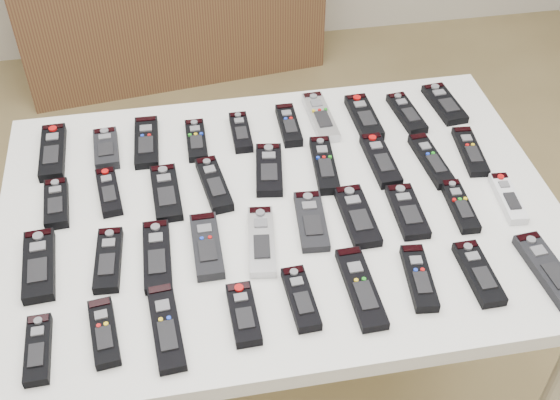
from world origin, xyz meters
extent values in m
plane|color=olive|center=(0.00, 0.00, 0.00)|extent=(4.00, 4.00, 0.00)
cube|color=white|center=(0.06, -0.09, 0.76)|extent=(1.25, 0.88, 0.04)
cylinder|color=beige|center=(-0.50, 0.29, 0.37)|extent=(0.04, 0.04, 0.74)
cylinder|color=beige|center=(0.63, 0.29, 0.37)|extent=(0.04, 0.04, 0.74)
cube|color=#4C2B1E|center=(-0.11, 1.78, 0.34)|extent=(1.40, 0.55, 0.68)
cube|color=black|center=(-0.45, 0.18, 0.79)|extent=(0.06, 0.20, 0.02)
cube|color=black|center=(-0.32, 0.17, 0.79)|extent=(0.06, 0.14, 0.02)
cube|color=black|center=(-0.22, 0.18, 0.79)|extent=(0.06, 0.19, 0.02)
cube|color=black|center=(-0.10, 0.17, 0.79)|extent=(0.05, 0.15, 0.02)
cube|color=black|center=(0.01, 0.18, 0.79)|extent=(0.05, 0.15, 0.02)
cube|color=black|center=(0.14, 0.19, 0.79)|extent=(0.05, 0.16, 0.02)
cube|color=#B7B7BC|center=(0.22, 0.21, 0.79)|extent=(0.06, 0.20, 0.02)
cube|color=black|center=(0.33, 0.19, 0.79)|extent=(0.06, 0.18, 0.02)
cube|color=black|center=(0.45, 0.19, 0.79)|extent=(0.06, 0.17, 0.02)
cube|color=black|center=(0.56, 0.21, 0.79)|extent=(0.07, 0.17, 0.02)
cube|color=black|center=(-0.43, -0.01, 0.79)|extent=(0.06, 0.15, 0.02)
cube|color=black|center=(-0.31, 0.01, 0.79)|extent=(0.06, 0.16, 0.02)
cube|color=black|center=(-0.19, -0.01, 0.79)|extent=(0.07, 0.18, 0.02)
cube|color=black|center=(-0.08, 0.00, 0.79)|extent=(0.07, 0.18, 0.02)
cube|color=black|center=(0.06, 0.03, 0.79)|extent=(0.09, 0.18, 0.02)
cube|color=black|center=(0.19, 0.02, 0.79)|extent=(0.06, 0.19, 0.02)
cube|color=black|center=(0.33, 0.01, 0.79)|extent=(0.06, 0.18, 0.02)
cube|color=black|center=(0.45, -0.01, 0.79)|extent=(0.06, 0.19, 0.02)
cube|color=black|center=(0.55, 0.01, 0.79)|extent=(0.06, 0.18, 0.02)
cube|color=black|center=(-0.46, -0.19, 0.79)|extent=(0.07, 0.19, 0.02)
cube|color=black|center=(-0.32, -0.20, 0.79)|extent=(0.06, 0.17, 0.02)
cube|color=black|center=(-0.22, -0.20, 0.79)|extent=(0.06, 0.19, 0.02)
cube|color=black|center=(-0.11, -0.20, 0.79)|extent=(0.06, 0.18, 0.02)
cube|color=#B7B7BC|center=(0.00, -0.20, 0.79)|extent=(0.08, 0.20, 0.02)
cube|color=black|center=(0.12, -0.16, 0.79)|extent=(0.07, 0.18, 0.02)
cube|color=black|center=(0.22, -0.16, 0.79)|extent=(0.06, 0.18, 0.02)
cube|color=black|center=(0.34, -0.17, 0.79)|extent=(0.06, 0.16, 0.02)
cube|color=black|center=(0.46, -0.17, 0.79)|extent=(0.05, 0.16, 0.02)
cube|color=silver|center=(0.57, -0.17, 0.79)|extent=(0.05, 0.16, 0.02)
cube|color=black|center=(-0.44, -0.40, 0.79)|extent=(0.05, 0.15, 0.02)
cube|color=black|center=(-0.32, -0.38, 0.79)|extent=(0.06, 0.16, 0.02)
cube|color=black|center=(-0.21, -0.39, 0.79)|extent=(0.07, 0.20, 0.02)
cube|color=black|center=(-0.06, -0.39, 0.79)|extent=(0.05, 0.14, 0.02)
cube|color=black|center=(0.05, -0.37, 0.79)|extent=(0.05, 0.15, 0.02)
cube|color=black|center=(0.18, -0.36, 0.79)|extent=(0.06, 0.21, 0.02)
cube|color=black|center=(0.30, -0.36, 0.79)|extent=(0.06, 0.17, 0.02)
cube|color=black|center=(0.42, -0.37, 0.79)|extent=(0.05, 0.17, 0.02)
cube|color=black|center=(0.56, -0.38, 0.79)|extent=(0.07, 0.20, 0.02)
camera|label=1|loc=(-0.14, -1.22, 1.87)|focal=45.00mm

